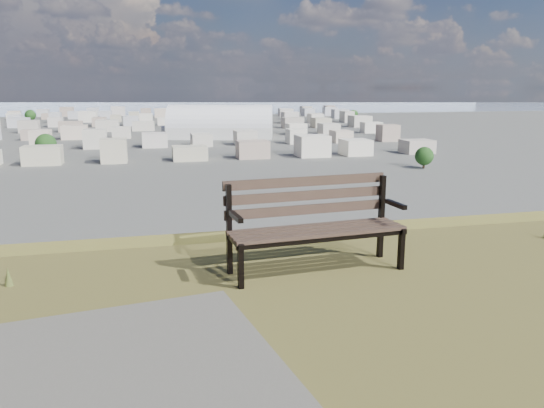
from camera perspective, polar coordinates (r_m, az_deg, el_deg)
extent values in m
cube|color=#433127|center=(5.33, 5.69, -3.32)|extent=(1.84, 0.24, 0.04)
cube|color=#433127|center=(5.43, 5.17, -2.99)|extent=(1.84, 0.24, 0.04)
cube|color=#433127|center=(5.54, 4.66, -2.68)|extent=(1.84, 0.24, 0.04)
cube|color=#433127|center=(5.65, 4.18, -2.37)|extent=(1.84, 0.24, 0.04)
cube|color=#433127|center=(5.69, 3.89, -0.58)|extent=(1.83, 0.19, 0.10)
cube|color=#433127|center=(5.68, 3.81, 0.93)|extent=(1.83, 0.19, 0.10)
cube|color=#433127|center=(5.67, 3.74, 2.44)|extent=(1.83, 0.19, 0.10)
cube|color=black|center=(5.09, -3.39, -6.67)|extent=(0.06, 0.07, 0.45)
cube|color=black|center=(5.43, -4.63, -2.78)|extent=(0.06, 0.07, 0.94)
cube|color=black|center=(5.22, -4.00, -3.96)|extent=(0.09, 0.51, 0.05)
cube|color=black|center=(5.11, -3.90, -1.36)|extent=(0.08, 0.37, 0.05)
cube|color=black|center=(5.78, 13.74, -4.69)|extent=(0.06, 0.07, 0.45)
cube|color=black|center=(6.07, 11.67, -1.36)|extent=(0.06, 0.07, 0.94)
cube|color=black|center=(5.89, 12.78, -2.35)|extent=(0.09, 0.51, 0.05)
cube|color=black|center=(5.79, 13.16, -0.03)|extent=(0.08, 0.37, 0.05)
cube|color=black|center=(5.33, 5.72, -3.82)|extent=(1.83, 0.20, 0.04)
cube|color=black|center=(5.67, 4.13, -2.80)|extent=(1.83, 0.20, 0.04)
cone|color=brown|center=(5.78, -26.49, -7.00)|extent=(0.08, 0.08, 0.19)
cube|color=silver|center=(293.65, -5.53, 7.68)|extent=(60.19, 37.10, 6.22)
cylinder|color=white|center=(293.42, -5.54, 8.29)|extent=(60.19, 37.10, 23.65)
cube|color=#B6AA9C|center=(206.41, -22.89, 4.91)|extent=(11.00, 11.00, 7.00)
cube|color=beige|center=(203.90, -16.20, 5.31)|extent=(11.00, 11.00, 7.00)
cube|color=#BABABF|center=(204.20, -9.44, 5.64)|extent=(11.00, 11.00, 7.00)
cube|color=#BDB49A|center=(207.29, -2.78, 5.89)|extent=(11.00, 11.00, 7.00)
cube|color=tan|center=(213.07, 3.61, 6.06)|extent=(11.00, 11.00, 7.00)
cube|color=beige|center=(221.31, 9.59, 6.14)|extent=(11.00, 11.00, 7.00)
cube|color=beige|center=(231.75, 15.09, 6.17)|extent=(11.00, 11.00, 7.00)
cube|color=#BABABF|center=(257.46, -23.82, 6.13)|extent=(11.00, 11.00, 7.00)
cube|color=#BDB49A|center=(254.32, -18.47, 6.47)|extent=(11.00, 11.00, 7.00)
cube|color=tan|center=(253.43, -13.03, 6.77)|extent=(11.00, 11.00, 7.00)
cube|color=beige|center=(254.80, -7.59, 7.01)|extent=(11.00, 11.00, 7.00)
cube|color=beige|center=(258.41, -2.25, 7.18)|extent=(11.00, 11.00, 7.00)
cube|color=silver|center=(264.15, 2.90, 7.29)|extent=(11.00, 11.00, 7.00)
cube|color=#B6AA9C|center=(271.90, 7.80, 7.34)|extent=(11.00, 11.00, 7.00)
cube|color=beige|center=(281.49, 12.39, 7.33)|extent=(11.00, 11.00, 7.00)
cube|color=beige|center=(308.63, -24.45, 6.94)|extent=(11.00, 11.00, 7.00)
cube|color=beige|center=(305.07, -19.99, 7.25)|extent=(11.00, 11.00, 7.00)
cube|color=silver|center=(303.38, -15.45, 7.52)|extent=(11.00, 11.00, 7.00)
cube|color=#B6AA9C|center=(303.58, -10.88, 7.74)|extent=(11.00, 11.00, 7.00)
cube|color=beige|center=(305.68, -6.35, 7.92)|extent=(11.00, 11.00, 7.00)
cube|color=#BABABF|center=(309.62, -1.89, 8.04)|extent=(11.00, 11.00, 7.00)
cube|color=#BDB49A|center=(315.34, 2.42, 8.12)|extent=(11.00, 11.00, 7.00)
cube|color=tan|center=(322.76, 6.57, 8.15)|extent=(11.00, 11.00, 7.00)
cube|color=beige|center=(331.75, 10.50, 8.14)|extent=(11.00, 11.00, 7.00)
cube|color=beige|center=(359.87, -24.89, 7.52)|extent=(11.00, 11.00, 7.00)
cube|color=#BABABF|center=(356.02, -21.08, 7.80)|extent=(11.00, 11.00, 7.00)
cube|color=#BDB49A|center=(353.76, -17.19, 8.05)|extent=(11.00, 11.00, 7.00)
cube|color=tan|center=(353.12, -13.27, 8.26)|extent=(11.00, 11.00, 7.00)
cube|color=beige|center=(354.10, -9.34, 8.43)|extent=(11.00, 11.00, 7.00)
cube|color=beige|center=(356.71, -5.45, 8.57)|extent=(11.00, 11.00, 7.00)
cube|color=silver|center=(360.89, -1.64, 8.66)|extent=(11.00, 11.00, 7.00)
cube|color=#B6AA9C|center=(366.60, 2.08, 8.72)|extent=(11.00, 11.00, 7.00)
cube|color=beige|center=(373.77, 5.66, 8.74)|extent=(11.00, 11.00, 7.00)
cube|color=#BABABF|center=(382.31, 9.10, 8.72)|extent=(11.00, 11.00, 7.00)
cube|color=beige|center=(411.16, -25.23, 7.96)|extent=(11.00, 11.00, 7.00)
cube|color=silver|center=(407.08, -21.89, 8.21)|extent=(11.00, 11.00, 7.00)
cube|color=#B6AA9C|center=(404.40, -18.50, 8.44)|extent=(11.00, 11.00, 7.00)
cube|color=beige|center=(403.12, -15.06, 8.64)|extent=(11.00, 11.00, 7.00)
cube|color=#BABABF|center=(403.27, -11.62, 8.81)|extent=(11.00, 11.00, 7.00)
cube|color=#BDB49A|center=(404.85, -8.18, 8.95)|extent=(11.00, 11.00, 7.00)
cube|color=tan|center=(407.84, -4.78, 9.05)|extent=(11.00, 11.00, 7.00)
cube|color=beige|center=(412.20, -1.45, 9.13)|extent=(11.00, 11.00, 7.00)
cube|color=beige|center=(417.90, 1.81, 9.17)|extent=(11.00, 11.00, 7.00)
cube|color=silver|center=(424.88, 4.98, 9.18)|extent=(11.00, 11.00, 7.00)
cube|color=#B6AA9C|center=(433.08, 8.03, 9.17)|extent=(11.00, 11.00, 7.00)
cube|color=tan|center=(462.47, -25.49, 8.30)|extent=(11.00, 11.00, 7.00)
cube|color=beige|center=(458.23, -22.53, 8.53)|extent=(11.00, 11.00, 7.00)
cube|color=beige|center=(455.21, -19.52, 8.74)|extent=(11.00, 11.00, 7.00)
cube|color=silver|center=(453.44, -16.47, 8.93)|extent=(11.00, 11.00, 7.00)
cube|color=#B6AA9C|center=(452.94, -13.40, 9.09)|extent=(11.00, 11.00, 7.00)
cube|color=beige|center=(453.71, -10.33, 9.23)|extent=(11.00, 11.00, 7.00)
cube|color=#BABABF|center=(455.75, -7.28, 9.34)|extent=(11.00, 11.00, 7.00)
cube|color=#BDB49A|center=(459.03, -4.26, 9.43)|extent=(11.00, 11.00, 7.00)
cube|color=tan|center=(463.53, -1.29, 9.49)|extent=(11.00, 11.00, 7.00)
cube|color=beige|center=(469.22, 1.61, 9.52)|extent=(11.00, 11.00, 7.00)
cube|color=beige|center=(476.05, 4.44, 9.53)|extent=(11.00, 11.00, 7.00)
cube|color=silver|center=(483.98, 7.18, 9.52)|extent=(11.00, 11.00, 7.00)
cube|color=#BDB49A|center=(513.81, -25.70, 8.57)|extent=(11.00, 11.00, 7.00)
cube|color=tan|center=(509.43, -23.04, 8.78)|extent=(11.00, 11.00, 7.00)
cube|color=beige|center=(506.15, -20.33, 8.98)|extent=(11.00, 11.00, 7.00)
cube|color=beige|center=(503.99, -17.59, 9.15)|extent=(11.00, 11.00, 7.00)
cube|color=silver|center=(502.96, -14.83, 9.31)|extent=(11.00, 11.00, 7.00)
cube|color=#B6AA9C|center=(503.09, -12.06, 9.45)|extent=(11.00, 11.00, 7.00)
cube|color=beige|center=(504.35, -9.30, 9.57)|extent=(11.00, 11.00, 7.00)
cube|color=#BABABF|center=(506.75, -6.56, 9.66)|extent=(11.00, 11.00, 7.00)
cube|color=#BDB49A|center=(510.27, -3.85, 9.73)|extent=(11.00, 11.00, 7.00)
cube|color=tan|center=(514.88, -1.17, 9.78)|extent=(11.00, 11.00, 7.00)
cube|color=beige|center=(520.57, 1.44, 9.80)|extent=(11.00, 11.00, 7.00)
cube|color=beige|center=(527.28, 4.00, 9.81)|extent=(11.00, 11.00, 7.00)
cube|color=silver|center=(534.99, 6.49, 9.80)|extent=(11.00, 11.00, 7.00)
cube|color=#BDB49A|center=(565.16, -25.88, 8.79)|extent=(11.00, 11.00, 7.00)
cube|color=tan|center=(560.67, -23.46, 8.99)|extent=(11.00, 11.00, 7.00)
cube|color=beige|center=(557.17, -21.00, 9.17)|extent=(11.00, 11.00, 7.00)
cube|color=beige|center=(554.69, -18.51, 9.34)|extent=(11.00, 11.00, 7.00)
cube|color=silver|center=(553.24, -16.00, 9.49)|extent=(11.00, 11.00, 7.00)
cube|color=#B6AA9C|center=(552.83, -13.49, 9.62)|extent=(11.00, 11.00, 7.00)
cube|color=beige|center=(553.46, -10.97, 9.74)|extent=(11.00, 11.00, 7.00)
cube|color=#BABABF|center=(555.13, -8.46, 9.84)|extent=(11.00, 11.00, 7.00)
cube|color=#BDB49A|center=(557.83, -5.97, 9.91)|extent=(11.00, 11.00, 7.00)
cube|color=tan|center=(561.54, -3.50, 9.97)|extent=(11.00, 11.00, 7.00)
cube|color=beige|center=(566.25, -1.08, 10.01)|extent=(11.00, 11.00, 7.00)
cube|color=beige|center=(571.92, 1.31, 10.04)|extent=(11.00, 11.00, 7.00)
cube|color=silver|center=(578.54, 3.64, 10.04)|extent=(11.00, 11.00, 7.00)
cube|color=#B6AA9C|center=(586.06, 5.92, 10.03)|extent=(11.00, 11.00, 7.00)
cylinder|color=#35271A|center=(188.64, 16.00, 4.03)|extent=(0.80, 0.80, 2.10)
sphere|color=black|center=(188.23, 16.06, 4.98)|extent=(6.30, 6.30, 6.30)
cylinder|color=#35271A|center=(226.90, -23.07, 4.93)|extent=(0.80, 0.80, 2.70)
sphere|color=black|center=(226.48, -23.15, 5.95)|extent=(8.10, 8.10, 8.10)
cylinder|color=#35271A|center=(312.97, 11.64, 7.38)|extent=(0.80, 0.80, 1.95)
sphere|color=black|center=(312.75, 11.66, 7.92)|extent=(5.85, 5.85, 5.85)
cylinder|color=#35271A|center=(407.98, -4.78, 8.72)|extent=(0.80, 0.80, 2.25)
sphere|color=black|center=(407.78, -4.79, 9.19)|extent=(6.75, 6.75, 6.75)
cylinder|color=#35271A|center=(471.22, -24.51, 8.19)|extent=(0.80, 0.80, 2.85)
sphere|color=black|center=(471.01, -24.56, 8.70)|extent=(8.55, 8.55, 8.55)
cylinder|color=#35271A|center=(306.40, -5.59, 7.49)|extent=(0.80, 0.80, 2.10)
sphere|color=black|center=(306.15, -5.60, 8.07)|extent=(6.30, 6.30, 6.30)
cylinder|color=#35271A|center=(456.94, 8.75, 9.03)|extent=(0.80, 0.80, 2.55)
sphere|color=black|center=(456.74, 8.76, 9.51)|extent=(7.65, 7.65, 7.65)
cube|color=#9AA9C4|center=(902.74, -13.63, 10.34)|extent=(2400.00, 700.00, 0.12)
cube|color=#92A1B6|center=(1400.67, -7.48, 12.10)|extent=(700.00, 220.00, 45.00)
cube|color=#92A1B6|center=(1573.98, 11.18, 12.27)|extent=(500.00, 220.00, 60.00)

